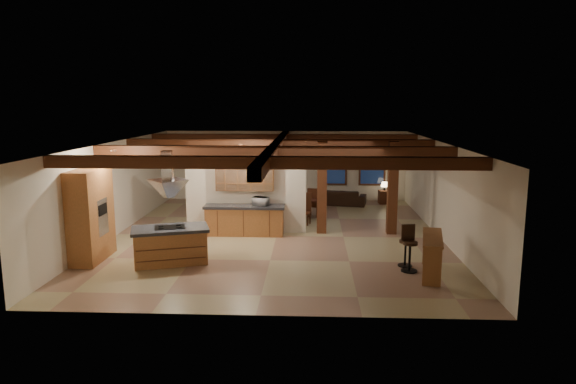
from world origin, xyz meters
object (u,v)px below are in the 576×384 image
(dining_table, at_px, (292,209))
(sofa, at_px, (340,197))
(kitchen_island, at_px, (171,245))
(bar_counter, at_px, (432,249))

(dining_table, xyz_separation_m, sofa, (1.82, 2.71, -0.05))
(kitchen_island, bearing_deg, dining_table, 60.17)
(dining_table, bearing_deg, sofa, 33.19)
(dining_table, xyz_separation_m, bar_counter, (3.56, -5.74, 0.28))
(dining_table, distance_m, sofa, 3.27)
(kitchen_island, bearing_deg, bar_counter, -5.45)
(dining_table, height_order, sofa, dining_table)
(bar_counter, bearing_deg, kitchen_island, 174.55)
(dining_table, bearing_deg, bar_counter, -81.04)
(bar_counter, bearing_deg, sofa, 101.61)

